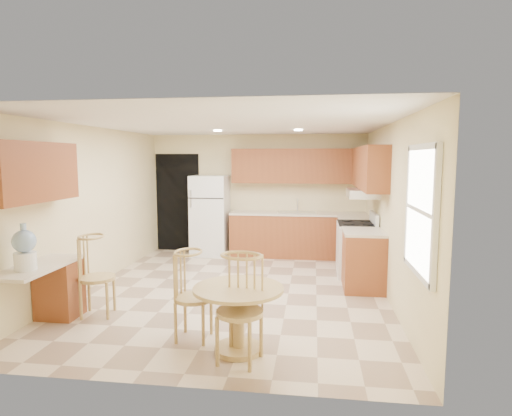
# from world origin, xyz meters

# --- Properties ---
(floor) EXTENTS (5.50, 5.50, 0.00)m
(floor) POSITION_xyz_m (0.00, 0.00, 0.00)
(floor) COLOR beige
(floor) RESTS_ON ground
(ceiling) EXTENTS (4.50, 5.50, 0.02)m
(ceiling) POSITION_xyz_m (0.00, 0.00, 2.50)
(ceiling) COLOR white
(ceiling) RESTS_ON wall_back
(wall_back) EXTENTS (4.50, 0.02, 2.50)m
(wall_back) POSITION_xyz_m (0.00, 2.75, 1.25)
(wall_back) COLOR beige
(wall_back) RESTS_ON floor
(wall_front) EXTENTS (4.50, 0.02, 2.50)m
(wall_front) POSITION_xyz_m (0.00, -2.75, 1.25)
(wall_front) COLOR beige
(wall_front) RESTS_ON floor
(wall_left) EXTENTS (0.02, 5.50, 2.50)m
(wall_left) POSITION_xyz_m (-2.25, 0.00, 1.25)
(wall_left) COLOR beige
(wall_left) RESTS_ON floor
(wall_right) EXTENTS (0.02, 5.50, 2.50)m
(wall_right) POSITION_xyz_m (2.25, 0.00, 1.25)
(wall_right) COLOR beige
(wall_right) RESTS_ON floor
(doorway) EXTENTS (0.90, 0.02, 2.10)m
(doorway) POSITION_xyz_m (-1.75, 2.73, 1.05)
(doorway) COLOR black
(doorway) RESTS_ON floor
(base_cab_back) EXTENTS (2.75, 0.60, 0.87)m
(base_cab_back) POSITION_xyz_m (0.88, 2.45, 0.43)
(base_cab_back) COLOR brown
(base_cab_back) RESTS_ON floor
(counter_back) EXTENTS (2.75, 0.63, 0.04)m
(counter_back) POSITION_xyz_m (0.88, 2.45, 0.89)
(counter_back) COLOR beige
(counter_back) RESTS_ON base_cab_back
(base_cab_right_a) EXTENTS (0.60, 0.59, 0.87)m
(base_cab_right_a) POSITION_xyz_m (1.95, 1.85, 0.43)
(base_cab_right_a) COLOR brown
(base_cab_right_a) RESTS_ON floor
(counter_right_a) EXTENTS (0.63, 0.59, 0.04)m
(counter_right_a) POSITION_xyz_m (1.95, 1.85, 0.89)
(counter_right_a) COLOR beige
(counter_right_a) RESTS_ON base_cab_right_a
(base_cab_right_b) EXTENTS (0.60, 0.80, 0.87)m
(base_cab_right_b) POSITION_xyz_m (1.95, 0.40, 0.43)
(base_cab_right_b) COLOR brown
(base_cab_right_b) RESTS_ON floor
(counter_right_b) EXTENTS (0.63, 0.80, 0.04)m
(counter_right_b) POSITION_xyz_m (1.95, 0.40, 0.89)
(counter_right_b) COLOR beige
(counter_right_b) RESTS_ON base_cab_right_b
(upper_cab_back) EXTENTS (2.75, 0.33, 0.70)m
(upper_cab_back) POSITION_xyz_m (0.88, 2.58, 1.85)
(upper_cab_back) COLOR brown
(upper_cab_back) RESTS_ON wall_back
(upper_cab_right) EXTENTS (0.33, 2.42, 0.70)m
(upper_cab_right) POSITION_xyz_m (2.08, 1.21, 1.85)
(upper_cab_right) COLOR brown
(upper_cab_right) RESTS_ON wall_right
(upper_cab_left) EXTENTS (0.33, 1.40, 0.70)m
(upper_cab_left) POSITION_xyz_m (-2.08, -1.60, 1.85)
(upper_cab_left) COLOR brown
(upper_cab_left) RESTS_ON wall_left
(sink) EXTENTS (0.78, 0.44, 0.01)m
(sink) POSITION_xyz_m (0.85, 2.45, 0.91)
(sink) COLOR silver
(sink) RESTS_ON counter_back
(range_hood) EXTENTS (0.50, 0.76, 0.14)m
(range_hood) POSITION_xyz_m (2.00, 1.18, 1.42)
(range_hood) COLOR silver
(range_hood) RESTS_ON upper_cab_right
(desk_pedestal) EXTENTS (0.48, 0.42, 0.72)m
(desk_pedestal) POSITION_xyz_m (-2.00, -1.32, 0.36)
(desk_pedestal) COLOR brown
(desk_pedestal) RESTS_ON floor
(desk_top) EXTENTS (0.50, 1.20, 0.04)m
(desk_top) POSITION_xyz_m (-2.00, -1.70, 0.75)
(desk_top) COLOR beige
(desk_top) RESTS_ON desk_pedestal
(window) EXTENTS (0.06, 1.12, 1.30)m
(window) POSITION_xyz_m (2.23, -1.85, 1.50)
(window) COLOR white
(window) RESTS_ON wall_right
(can_light_a) EXTENTS (0.14, 0.14, 0.02)m
(can_light_a) POSITION_xyz_m (-0.50, 1.20, 2.48)
(can_light_a) COLOR white
(can_light_a) RESTS_ON ceiling
(can_light_b) EXTENTS (0.14, 0.14, 0.02)m
(can_light_b) POSITION_xyz_m (0.90, 1.20, 2.48)
(can_light_b) COLOR white
(can_light_b) RESTS_ON ceiling
(refrigerator) EXTENTS (0.73, 0.71, 1.65)m
(refrigerator) POSITION_xyz_m (-0.95, 2.40, 0.83)
(refrigerator) COLOR white
(refrigerator) RESTS_ON floor
(stove) EXTENTS (0.65, 0.76, 1.09)m
(stove) POSITION_xyz_m (1.92, 1.18, 0.47)
(stove) COLOR white
(stove) RESTS_ON floor
(dining_table) EXTENTS (0.94, 0.94, 0.69)m
(dining_table) POSITION_xyz_m (0.42, -1.99, 0.45)
(dining_table) COLOR tan
(dining_table) RESTS_ON floor
(chair_table_a) EXTENTS (0.44, 0.56, 0.99)m
(chair_table_a) POSITION_xyz_m (-0.13, -1.84, 0.60)
(chair_table_a) COLOR tan
(chair_table_a) RESTS_ON floor
(chair_table_b) EXTENTS (0.47, 0.49, 1.06)m
(chair_table_b) POSITION_xyz_m (0.47, -2.30, 0.65)
(chair_table_b) COLOR tan
(chair_table_b) RESTS_ON floor
(chair_desk) EXTENTS (0.45, 0.59, 1.03)m
(chair_desk) POSITION_xyz_m (-1.55, -1.30, 0.63)
(chair_desk) COLOR tan
(chair_desk) RESTS_ON floor
(water_crock) EXTENTS (0.25, 0.25, 0.53)m
(water_crock) POSITION_xyz_m (-2.00, -1.92, 1.01)
(water_crock) COLOR white
(water_crock) RESTS_ON desk_top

